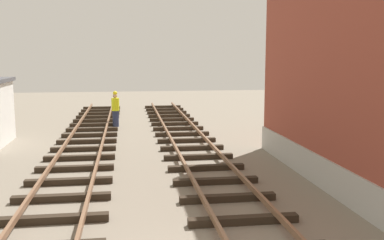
{
  "coord_description": "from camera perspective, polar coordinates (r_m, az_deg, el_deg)",
  "views": [
    {
      "loc": [
        -1.39,
        -6.15,
        3.75
      ],
      "look_at": [
        0.51,
        6.74,
        1.84
      ],
      "focal_mm": 42.02,
      "sensor_mm": 36.0,
      "label": 1
    }
  ],
  "objects": [
    {
      "name": "track_worker_foreground",
      "position": [
        23.7,
        -9.69,
        1.38
      ],
      "size": [
        0.4,
        0.4,
        1.87
      ],
      "color": "#262D4C",
      "rests_on": "ground"
    }
  ]
}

